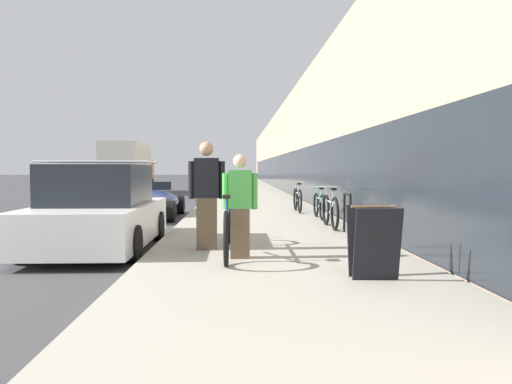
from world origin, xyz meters
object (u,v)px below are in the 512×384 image
at_px(cruiser_bike_nearest, 330,211).
at_px(sandwich_board_sign, 373,242).
at_px(tandem_bicycle, 228,228).
at_px(parked_sedan_curbside, 99,212).
at_px(vintage_roadster_curbside, 149,202).
at_px(cruiser_bike_farthest, 298,199).
at_px(bike_rack_hoop, 347,209).
at_px(person_rider, 240,206).
at_px(moving_truck, 128,168).
at_px(cruiser_bike_middle, 319,205).
at_px(person_bystander, 207,195).

relative_size(cruiser_bike_nearest, sandwich_board_sign, 2.01).
xyz_separation_m(tandem_bicycle, sandwich_board_sign, (1.82, -1.83, 0.04)).
xyz_separation_m(parked_sedan_curbside, vintage_roadster_curbside, (-0.14, 5.97, -0.23)).
bearing_deg(cruiser_bike_farthest, parked_sedan_curbside, -125.51).
height_order(bike_rack_hoop, cruiser_bike_farthest, cruiser_bike_farthest).
bearing_deg(cruiser_bike_nearest, sandwich_board_sign, -94.92).
relative_size(person_rider, cruiser_bike_nearest, 0.86).
bearing_deg(moving_truck, cruiser_bike_middle, -62.69).
distance_m(person_bystander, cruiser_bike_nearest, 3.96).
height_order(cruiser_bike_farthest, moving_truck, moving_truck).
relative_size(tandem_bicycle, cruiser_bike_middle, 1.76).
bearing_deg(person_rider, tandem_bicycle, 117.38).
height_order(vintage_roadster_curbside, moving_truck, moving_truck).
xyz_separation_m(parked_sedan_curbside, moving_truck, (-3.98, 20.96, 0.80)).
xyz_separation_m(bike_rack_hoop, vintage_roadster_curbside, (-4.94, 5.00, -0.19)).
height_order(tandem_bicycle, parked_sedan_curbside, parked_sedan_curbside).
bearing_deg(person_bystander, parked_sedan_curbside, 156.01).
bearing_deg(person_bystander, moving_truck, 105.35).
distance_m(cruiser_bike_nearest, cruiser_bike_middle, 2.06).
relative_size(person_bystander, moving_truck, 0.28).
bearing_deg(cruiser_bike_middle, person_bystander, -118.48).
xyz_separation_m(cruiser_bike_middle, cruiser_bike_farthest, (-0.32, 2.09, 0.02)).
xyz_separation_m(cruiser_bike_middle, parked_sedan_curbside, (-4.73, -4.09, 0.19)).
bearing_deg(vintage_roadster_curbside, cruiser_bike_farthest, 2.69).
height_order(person_bystander, vintage_roadster_curbside, person_bystander).
bearing_deg(vintage_roadster_curbside, cruiser_bike_middle, -21.09).
bearing_deg(cruiser_bike_middle, sandwich_board_sign, -94.21).
bearing_deg(parked_sedan_curbside, moving_truck, 100.74).
relative_size(person_rider, person_bystander, 0.87).
distance_m(cruiser_bike_nearest, cruiser_bike_farthest, 4.16).
height_order(sandwich_board_sign, moving_truck, moving_truck).
relative_size(cruiser_bike_nearest, parked_sedan_curbside, 0.44).
relative_size(bike_rack_hoop, cruiser_bike_nearest, 0.47).
bearing_deg(sandwich_board_sign, tandem_bicycle, 134.86).
height_order(bike_rack_hoop, vintage_roadster_curbside, vintage_roadster_curbside).
distance_m(person_rider, bike_rack_hoop, 3.49).
distance_m(cruiser_bike_middle, parked_sedan_curbside, 6.26).
bearing_deg(parked_sedan_curbside, cruiser_bike_middle, 40.82).
height_order(bike_rack_hoop, cruiser_bike_nearest, cruiser_bike_nearest).
relative_size(bike_rack_hoop, cruiser_bike_middle, 0.51).
xyz_separation_m(cruiser_bike_middle, sandwich_board_sign, (-0.53, -7.26, 0.09)).
xyz_separation_m(person_bystander, sandwich_board_sign, (2.17, -2.27, -0.45)).
bearing_deg(moving_truck, person_rider, -73.89).
distance_m(tandem_bicycle, sandwich_board_sign, 2.58).
distance_m(parked_sedan_curbside, moving_truck, 21.35).
bearing_deg(bike_rack_hoop, person_bystander, -146.05).
xyz_separation_m(person_rider, cruiser_bike_middle, (2.16, 5.80, -0.42)).
bearing_deg(cruiser_bike_middle, parked_sedan_curbside, -139.18).
bearing_deg(parked_sedan_curbside, tandem_bicycle, -29.38).
height_order(person_bystander, sandwich_board_sign, person_bystander).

